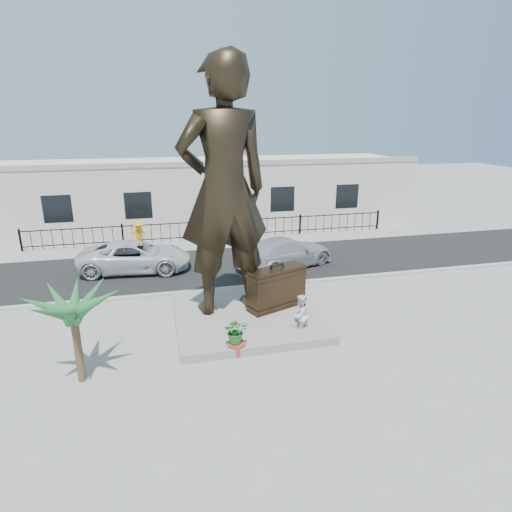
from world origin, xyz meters
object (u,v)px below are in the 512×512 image
Objects in this scene: tourist at (300,315)px; car_white at (135,256)px; suitcase at (277,288)px; statue at (224,190)px.

car_white reaches higher than tourist.
suitcase is 8.30m from car_white.
statue is 6.07× the size of tourist.
tourist is (2.20, -2.10, -4.05)m from statue.
suitcase is at bearing 159.34° from statue.
tourist is at bearing -100.40° from suitcase.
statue is 1.69× the size of car_white.
car_white is (-5.69, 8.07, 0.01)m from tourist.
statue is at bearing -71.27° from tourist.
tourist is 9.87m from car_white.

